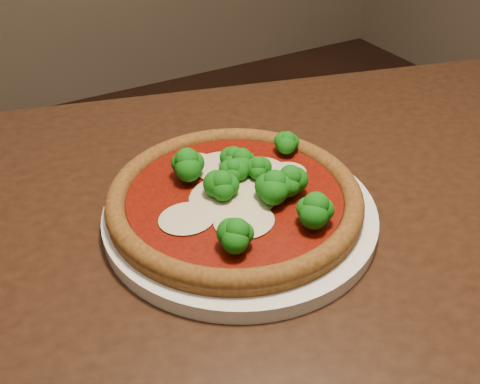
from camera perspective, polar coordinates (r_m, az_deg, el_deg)
dining_table at (r=0.68m, az=7.02°, el=-11.73°), size 1.26×1.09×0.75m
plate at (r=0.63m, az=-0.00°, el=-2.30°), size 0.32×0.32×0.02m
pizza at (r=0.62m, az=-0.25°, el=-0.19°), size 0.30×0.30×0.06m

